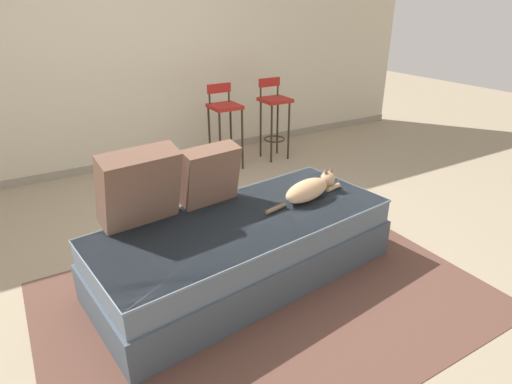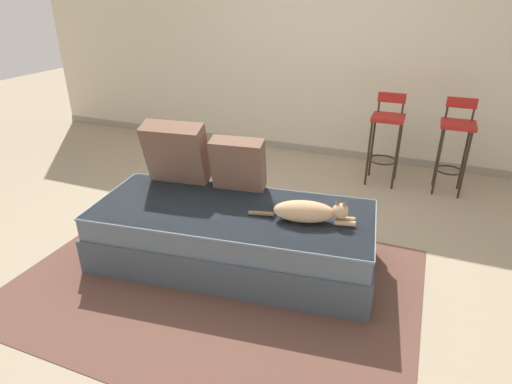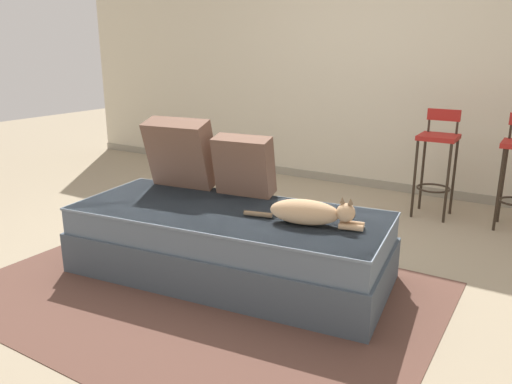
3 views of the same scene
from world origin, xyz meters
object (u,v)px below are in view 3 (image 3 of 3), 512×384
Objects in this scene: throw_pillow_middle at (244,166)px; couch at (229,242)px; cat at (310,212)px; throw_pillow_corner at (181,153)px; bar_stool_near_window at (437,153)px.

couch is at bearing -74.45° from throw_pillow_middle.
throw_pillow_middle reaches higher than cat.
bar_stool_near_window is (1.47, 1.71, -0.14)m from throw_pillow_corner.
throw_pillow_middle is at bearing 105.55° from couch.
cat is 0.79× the size of bar_stool_near_window.
cat is at bearing -98.60° from bar_stool_near_window.
cat is (1.17, -0.24, -0.19)m from throw_pillow_corner.
throw_pillow_corner is 0.71× the size of cat.
throw_pillow_corner is (-0.61, 0.27, 0.49)m from couch.
bar_stool_near_window reaches higher than couch.
throw_pillow_corner reaches higher than couch.
couch is 0.56m from throw_pillow_middle.
cat is 1.98m from bar_stool_near_window.
throw_pillow_corner is at bearing 156.06° from couch.
bar_stool_near_window is (0.86, 1.98, 0.35)m from couch.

